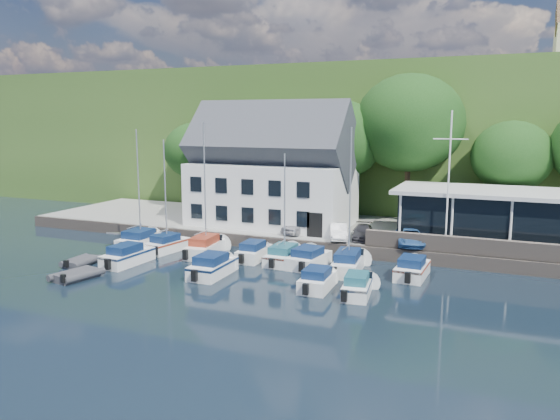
# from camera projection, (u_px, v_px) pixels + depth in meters

# --- Properties ---
(ground) EXTENTS (180.00, 180.00, 0.00)m
(ground) POSITION_uv_depth(u_px,v_px,m) (269.00, 298.00, 32.25)
(ground) COLOR black
(ground) RESTS_ON ground
(quay) EXTENTS (60.00, 13.00, 1.00)m
(quay) POSITION_uv_depth(u_px,v_px,m) (349.00, 233.00, 48.07)
(quay) COLOR gray
(quay) RESTS_ON ground
(quay_face) EXTENTS (60.00, 0.30, 1.00)m
(quay_face) POSITION_uv_depth(u_px,v_px,m) (326.00, 249.00, 42.16)
(quay_face) COLOR #695D54
(quay_face) RESTS_ON ground
(hillside) EXTENTS (160.00, 75.00, 16.00)m
(hillside) POSITION_uv_depth(u_px,v_px,m) (426.00, 134.00, 87.27)
(hillside) COLOR #35531F
(hillside) RESTS_ON ground
(field_patch) EXTENTS (50.00, 30.00, 0.30)m
(field_patch) POSITION_uv_depth(u_px,v_px,m) (485.00, 84.00, 90.13)
(field_patch) COLOR #5B6D36
(field_patch) RESTS_ON hillside
(harbor_building) EXTENTS (14.40, 8.20, 8.70)m
(harbor_building) POSITION_uv_depth(u_px,v_px,m) (272.00, 176.00, 49.04)
(harbor_building) COLOR white
(harbor_building) RESTS_ON quay
(club_pavilion) EXTENTS (13.20, 7.20, 4.10)m
(club_pavilion) POSITION_uv_depth(u_px,v_px,m) (483.00, 216.00, 42.08)
(club_pavilion) COLOR black
(club_pavilion) RESTS_ON quay
(seawall) EXTENTS (18.00, 0.50, 1.20)m
(seawall) POSITION_uv_depth(u_px,v_px,m) (494.00, 248.00, 37.75)
(seawall) COLOR #695D54
(seawall) RESTS_ON quay
(gangway) EXTENTS (1.20, 6.00, 1.40)m
(gangway) POSITION_uv_depth(u_px,v_px,m) (136.00, 242.00, 46.75)
(gangway) COLOR silver
(gangway) RESTS_ON ground
(car_silver) EXTENTS (2.51, 4.09, 1.30)m
(car_silver) POSITION_uv_depth(u_px,v_px,m) (300.00, 225.00, 45.44)
(car_silver) COLOR silver
(car_silver) RESTS_ON quay
(car_white) EXTENTS (2.48, 3.99, 1.24)m
(car_white) POSITION_uv_depth(u_px,v_px,m) (338.00, 231.00, 43.27)
(car_white) COLOR silver
(car_white) RESTS_ON quay
(car_dgrey) EXTENTS (2.25, 4.06, 1.11)m
(car_dgrey) POSITION_uv_depth(u_px,v_px,m) (363.00, 232.00, 43.22)
(car_dgrey) COLOR #2C2C30
(car_dgrey) RESTS_ON quay
(car_blue) EXTENTS (2.45, 4.11, 1.32)m
(car_blue) POSITION_uv_depth(u_px,v_px,m) (411.00, 237.00, 41.15)
(car_blue) COLOR #325F99
(car_blue) RESTS_ON quay
(flagpole) EXTENTS (2.41, 0.20, 10.03)m
(flagpole) POSITION_uv_depth(u_px,v_px,m) (449.00, 181.00, 39.04)
(flagpole) COLOR white
(flagpole) RESTS_ON quay
(tree_0) EXTENTS (6.62, 6.62, 9.05)m
(tree_0) POSITION_uv_depth(u_px,v_px,m) (196.00, 165.00, 58.31)
(tree_0) COLOR #143810
(tree_0) RESTS_ON quay
(tree_1) EXTENTS (8.24, 8.24, 11.27)m
(tree_1) POSITION_uv_depth(u_px,v_px,m) (256.00, 157.00, 54.94)
(tree_1) COLOR #143810
(tree_1) RESTS_ON quay
(tree_2) EXTENTS (8.17, 8.17, 11.17)m
(tree_2) POSITION_uv_depth(u_px,v_px,m) (340.00, 160.00, 51.31)
(tree_2) COLOR #143810
(tree_2) RESTS_ON quay
(tree_3) EXTENTS (9.88, 9.88, 13.50)m
(tree_3) POSITION_uv_depth(u_px,v_px,m) (409.00, 149.00, 49.85)
(tree_3) COLOR #143810
(tree_3) RESTS_ON quay
(tree_4) EXTENTS (6.81, 6.81, 9.31)m
(tree_4) POSITION_uv_depth(u_px,v_px,m) (511.00, 175.00, 46.95)
(tree_4) COLOR #143810
(tree_4) RESTS_ON quay
(boat_r1_0) EXTENTS (2.36, 6.04, 9.52)m
(boat_r1_0) POSITION_uv_depth(u_px,v_px,m) (139.00, 190.00, 43.84)
(boat_r1_0) COLOR white
(boat_r1_0) RESTS_ON ground
(boat_r1_1) EXTENTS (2.70, 5.64, 8.70)m
(boat_r1_1) POSITION_uv_depth(u_px,v_px,m) (165.00, 197.00, 42.79)
(boat_r1_1) COLOR white
(boat_r1_1) RESTS_ON ground
(boat_r1_2) EXTENTS (2.58, 6.91, 9.41)m
(boat_r1_2) POSITION_uv_depth(u_px,v_px,m) (205.00, 195.00, 41.62)
(boat_r1_2) COLOR white
(boat_r1_2) RESTS_ON ground
(boat_r1_3) EXTENTS (1.92, 5.24, 1.43)m
(boat_r1_3) POSITION_uv_depth(u_px,v_px,m) (254.00, 250.00, 40.85)
(boat_r1_3) COLOR white
(boat_r1_3) RESTS_ON ground
(boat_r1_4) EXTENTS (2.03, 6.02, 8.32)m
(boat_r1_4) POSITION_uv_depth(u_px,v_px,m) (285.00, 207.00, 39.41)
(boat_r1_4) COLOR white
(boat_r1_4) RESTS_ON ground
(boat_r1_5) EXTENTS (2.76, 5.80, 1.43)m
(boat_r1_5) POSITION_uv_depth(u_px,v_px,m) (309.00, 257.00, 38.95)
(boat_r1_5) COLOR white
(boat_r1_5) RESTS_ON ground
(boat_r1_6) EXTENTS (2.57, 6.96, 9.28)m
(boat_r1_6) POSITION_uv_depth(u_px,v_px,m) (350.00, 205.00, 37.01)
(boat_r1_6) COLOR white
(boat_r1_6) RESTS_ON ground
(boat_r1_7) EXTENTS (2.12, 5.33, 1.45)m
(boat_r1_7) POSITION_uv_depth(u_px,v_px,m) (412.00, 267.00, 36.23)
(boat_r1_7) COLOR white
(boat_r1_7) RESTS_ON ground
(boat_r2_0) EXTENTS (2.27, 6.12, 1.51)m
(boat_r2_0) POSITION_uv_depth(u_px,v_px,m) (128.00, 254.00, 39.56)
(boat_r2_0) COLOR white
(boat_r2_0) RESTS_ON ground
(boat_r2_2) EXTENTS (2.21, 5.93, 1.52)m
(boat_r2_2) POSITION_uv_depth(u_px,v_px,m) (213.00, 264.00, 36.70)
(boat_r2_2) COLOR white
(boat_r2_2) RESTS_ON ground
(boat_r2_3) EXTENTS (2.06, 5.08, 1.38)m
(boat_r2_3) POSITION_uv_depth(u_px,v_px,m) (318.00, 278.00, 33.82)
(boat_r2_3) COLOR white
(boat_r2_3) RESTS_ON ground
(boat_r2_4) EXTENTS (2.30, 5.37, 1.37)m
(boat_r2_4) POSITION_uv_depth(u_px,v_px,m) (358.00, 284.00, 32.62)
(boat_r2_4) COLOR white
(boat_r2_4) RESTS_ON ground
(dinghy_0) EXTENTS (1.84, 2.94, 0.67)m
(dinghy_0) POSITION_uv_depth(u_px,v_px,m) (81.00, 260.00, 39.39)
(dinghy_0) COLOR #343539
(dinghy_0) RESTS_ON ground
(dinghy_1) EXTENTS (2.51, 3.51, 0.74)m
(dinghy_1) POSITION_uv_depth(u_px,v_px,m) (76.00, 274.00, 35.89)
(dinghy_1) COLOR #343539
(dinghy_1) RESTS_ON ground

